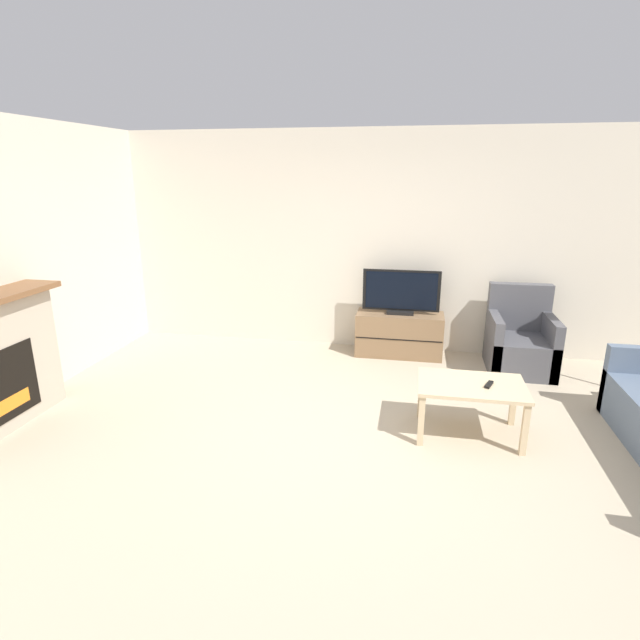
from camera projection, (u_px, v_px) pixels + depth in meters
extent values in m
plane|color=tan|center=(358.00, 447.00, 4.14)|extent=(24.00, 24.00, 0.00)
cube|color=beige|center=(385.00, 243.00, 6.16)|extent=(12.00, 0.06, 2.70)
cube|color=black|center=(0.00, 388.00, 4.20)|extent=(0.01, 0.82, 0.63)
cube|color=orange|center=(4.00, 407.00, 4.25)|extent=(0.01, 0.58, 0.13)
cube|color=brown|center=(399.00, 334.00, 6.16)|extent=(1.05, 0.42, 0.53)
cube|color=black|center=(398.00, 340.00, 5.96)|extent=(1.03, 0.01, 0.01)
cube|color=black|center=(400.00, 312.00, 6.08)|extent=(0.32, 0.18, 0.04)
cube|color=black|center=(401.00, 290.00, 6.00)|extent=(0.93, 0.03, 0.50)
cube|color=black|center=(401.00, 291.00, 5.99)|extent=(0.85, 0.01, 0.45)
cube|color=#4C4C51|center=(519.00, 354.00, 5.69)|extent=(0.70, 0.76, 0.40)
cube|color=#4C4C51|center=(519.00, 307.00, 5.84)|extent=(0.70, 0.14, 0.55)
cube|color=#4C4C51|center=(493.00, 342.00, 5.71)|extent=(0.10, 0.76, 0.65)
cube|color=#4C4C51|center=(549.00, 345.00, 5.60)|extent=(0.10, 0.76, 0.65)
cube|color=#CCB289|center=(472.00, 385.00, 4.21)|extent=(0.89, 0.60, 0.03)
cube|color=#CCB289|center=(421.00, 421.00, 4.11)|extent=(0.05, 0.05, 0.45)
cube|color=#CCB289|center=(525.00, 430.00, 3.96)|extent=(0.05, 0.05, 0.45)
cube|color=#CCB289|center=(421.00, 394.00, 4.59)|extent=(0.05, 0.05, 0.45)
cube|color=#CCB289|center=(513.00, 402.00, 4.45)|extent=(0.05, 0.05, 0.45)
cube|color=black|center=(489.00, 385.00, 4.16)|extent=(0.09, 0.15, 0.02)
cylinder|color=black|center=(633.00, 393.00, 5.12)|extent=(0.30, 0.30, 0.01)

